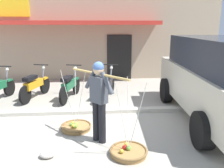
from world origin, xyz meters
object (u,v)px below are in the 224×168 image
Objects in this scene: motorcycle_second_in_row at (35,85)px; motorcycle_end_of_row at (107,85)px; fruit_vendor at (99,97)px; motorcycle_third_in_row at (70,86)px; fruit_basket_left_side at (128,151)px; fruit_basket_right_side at (76,127)px; plastic_litter_bag at (47,154)px; parked_truck at (221,77)px.

motorcycle_end_of_row is at bearing -4.18° from motorcycle_second_in_row.
fruit_vendor is 3.15m from motorcycle_third_in_row.
fruit_basket_left_side is 0.82× the size of motorcycle_second_in_row.
fruit_basket_right_side is 0.81× the size of motorcycle_third_in_row.
motorcycle_third_in_row is (-0.36, 2.38, 0.38)m from fruit_basket_right_side.
plastic_litter_bag is at bearing -110.22° from motorcycle_end_of_row.
fruit_vendor is 3.19m from parked_truck.
plastic_litter_bag is at bearing -110.72° from fruit_basket_right_side.
plastic_litter_bag is (-0.98, -0.57, -0.91)m from fruit_vendor.
plastic_litter_bag is (-0.44, -1.17, -0.00)m from fruit_basket_right_side.
fruit_basket_right_side is at bearing 131.79° from fruit_basket_left_side.
fruit_basket_right_side is at bearing 69.28° from plastic_litter_bag.
fruit_basket_left_side is 1.00× the size of fruit_basket_right_side.
fruit_vendor is at bearing -96.22° from motorcycle_end_of_row.
fruit_vendor is 1.21m from fruit_basket_left_side.
plastic_litter_bag is (-4.03, -1.48, -1.06)m from parked_truck.
motorcycle_third_in_row is (-0.89, 2.98, -0.52)m from fruit_vendor.
motorcycle_second_in_row is 1.01× the size of motorcycle_end_of_row.
motorcycle_second_in_row is at bearing 123.35° from fruit_vendor.
fruit_basket_left_side reaches higher than plastic_litter_bag.
plastic_litter_bag is (-0.08, -3.55, -0.38)m from motorcycle_third_in_row.
motorcycle_end_of_row is 3.78m from plastic_litter_bag.
fruit_vendor is at bearing -73.27° from motorcycle_third_in_row.
fruit_basket_left_side reaches higher than motorcycle_second_in_row.
fruit_basket_right_side is 5.19× the size of plastic_litter_bag.
motorcycle_third_in_row is at bearing 88.67° from plastic_litter_bag.
fruit_basket_left_side is 3.12m from parked_truck.
motorcycle_second_in_row and motorcycle_end_of_row have the same top height.
plastic_litter_bag is (-1.51, 0.03, -0.00)m from fruit_basket_left_side.
plastic_litter_bag is at bearing 179.00° from fruit_basket_left_side.
fruit_basket_right_side is 3.76m from parked_truck.
parked_truck is at bearing -23.49° from motorcycle_second_in_row.
motorcycle_end_of_row is (0.32, 2.96, -0.52)m from fruit_vendor.
fruit_basket_right_side reaches higher than motorcycle_end_of_row.
fruit_basket_left_side is 0.30× the size of parked_truck.
motorcycle_third_in_row is at bearing 98.58° from fruit_basket_right_side.
motorcycle_end_of_row is at bearing 83.78° from fruit_vendor.
fruit_vendor is 1.17× the size of fruit_basket_right_side.
motorcycle_second_in_row is at bearing 175.82° from motorcycle_end_of_row.
fruit_basket_right_side reaches higher than motorcycle_second_in_row.
fruit_basket_right_side is 0.82× the size of motorcycle_second_in_row.
fruit_vendor is 6.05× the size of plastic_litter_bag.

